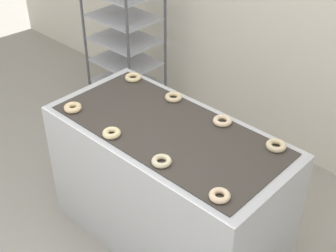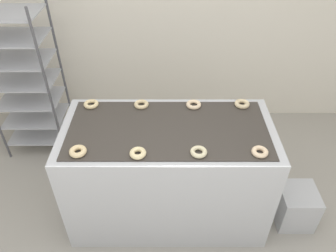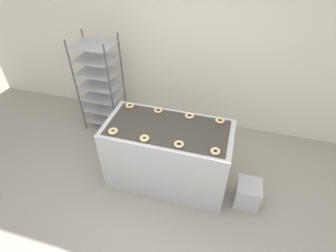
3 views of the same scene
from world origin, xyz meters
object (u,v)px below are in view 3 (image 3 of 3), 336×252
baking_rack_cart (100,84)px  glaze_bin (247,194)px  donut_near_midleft (144,138)px  donut_far_left (130,105)px  donut_far_midleft (158,110)px  donut_near_midright (179,144)px  donut_near_left (113,131)px  fryer_machine (168,155)px  donut_far_midright (189,116)px  donut_near_right (215,151)px  donut_far_right (220,120)px

baking_rack_cart → glaze_bin: 2.75m
glaze_bin → donut_near_midleft: 1.52m
donut_far_left → donut_far_midleft: same height
baking_rack_cart → donut_far_left: (0.78, -0.62, 0.15)m
donut_near_midright → donut_far_midleft: bearing=127.1°
donut_far_midleft → donut_near_left: bearing=-125.2°
fryer_machine → baking_rack_cart: (-1.39, 0.91, 0.34)m
donut_near_midleft → donut_far_midright: donut_near_midleft is taller
donut_near_midleft → donut_near_midright: bearing=1.9°
donut_near_right → donut_far_midleft: 0.99m
donut_far_midleft → glaze_bin: bearing=-16.6°
fryer_machine → donut_near_left: 0.82m
donut_near_right → baking_rack_cart: bearing=149.5°
donut_near_left → donut_far_left: (-0.01, 0.55, -0.00)m
glaze_bin → donut_near_midleft: bearing=-172.2°
fryer_machine → glaze_bin: (1.09, -0.11, -0.30)m
fryer_machine → baking_rack_cart: 1.69m
donut_near_left → donut_far_right: 1.31m
baking_rack_cart → donut_far_right: bearing=-17.4°
fryer_machine → donut_near_right: donut_near_right is taller
baking_rack_cart → glaze_bin: (2.48, -1.01, -0.64)m
baking_rack_cart → donut_near_midleft: baking_rack_cart is taller
donut_near_left → donut_far_right: bearing=24.9°
donut_far_midleft → donut_far_right: (0.80, 0.00, 0.00)m
donut_near_midright → donut_far_left: same height
donut_near_midleft → glaze_bin: bearing=7.8°
donut_near_midright → donut_far_left: size_ratio=0.96×
fryer_machine → baking_rack_cart: size_ratio=0.99×
donut_near_midleft → donut_far_left: bearing=126.1°
baking_rack_cart → donut_far_midright: baking_rack_cart is taller
fryer_machine → glaze_bin: 1.13m
baking_rack_cart → donut_near_left: size_ratio=13.75×
donut_near_midleft → donut_far_midleft: donut_near_midleft is taller
donut_near_midleft → donut_near_right: 0.81m
fryer_machine → donut_far_midright: size_ratio=13.25×
baking_rack_cart → donut_far_left: size_ratio=13.59×
donut_far_midright → donut_far_right: size_ratio=1.00×
baking_rack_cart → donut_near_left: bearing=-56.0°
fryer_machine → donut_near_midright: donut_near_midright is taller
fryer_machine → donut_far_left: (-0.61, 0.28, 0.49)m
donut_far_midright → donut_far_right: bearing=1.1°
donut_far_midright → donut_far_right: 0.39m
donut_far_left → donut_far_midright: 0.82m
donut_near_right → donut_far_right: size_ratio=0.93×
baking_rack_cart → donut_near_right: (2.00, -1.18, 0.15)m
glaze_bin → baking_rack_cart: bearing=157.7°
donut_near_midright → donut_far_right: size_ratio=0.95×
glaze_bin → donut_far_left: bearing=167.0°
fryer_machine → donut_near_midleft: (-0.20, -0.28, 0.49)m
donut_far_left → donut_far_right: size_ratio=0.99×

